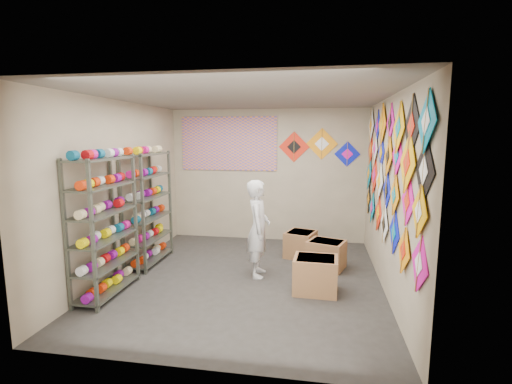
% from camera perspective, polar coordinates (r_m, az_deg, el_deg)
% --- Properties ---
extents(ground, '(4.50, 4.50, 0.00)m').
position_cam_1_polar(ground, '(5.81, -1.50, -13.20)').
color(ground, '#2C2926').
extents(room_walls, '(4.50, 4.50, 4.50)m').
position_cam_1_polar(room_walls, '(5.42, -1.57, 3.16)').
color(room_walls, tan).
rests_on(room_walls, ground).
extents(shelf_rack_front, '(0.40, 1.10, 1.90)m').
position_cam_1_polar(shelf_rack_front, '(5.40, -22.34, -4.99)').
color(shelf_rack_front, '#4C5147').
rests_on(shelf_rack_front, ground).
extents(shelf_rack_back, '(0.40, 1.10, 1.90)m').
position_cam_1_polar(shelf_rack_back, '(6.51, -16.32, -2.43)').
color(shelf_rack_back, '#4C5147').
rests_on(shelf_rack_back, ground).
extents(string_spools, '(0.12, 2.36, 0.12)m').
position_cam_1_polar(string_spools, '(5.93, -19.09, -2.70)').
color(string_spools, '#E41291').
rests_on(string_spools, ground).
extents(kite_wall_display, '(0.06, 4.20, 1.99)m').
position_cam_1_polar(kite_wall_display, '(5.39, 19.56, 3.16)').
color(kite_wall_display, '#E00FA6').
rests_on(kite_wall_display, room_walls).
extents(back_wall_kites, '(1.61, 0.02, 0.77)m').
position_cam_1_polar(back_wall_kites, '(7.53, 9.44, 6.77)').
color(back_wall_kites, red).
rests_on(back_wall_kites, room_walls).
extents(poster, '(2.00, 0.01, 1.10)m').
position_cam_1_polar(poster, '(7.75, -4.23, 7.43)').
color(poster, '#674DA7').
rests_on(poster, room_walls).
extents(shopkeeper, '(0.60, 0.44, 1.50)m').
position_cam_1_polar(shopkeeper, '(5.73, 0.36, -5.63)').
color(shopkeeper, silver).
rests_on(shopkeeper, ground).
extents(carton_a, '(0.62, 0.52, 0.50)m').
position_cam_1_polar(carton_a, '(5.34, 9.13, -12.45)').
color(carton_a, '#946840').
rests_on(carton_a, ground).
extents(carton_b, '(0.69, 0.62, 0.46)m').
position_cam_1_polar(carton_b, '(6.27, 10.74, -9.44)').
color(carton_b, '#946840').
rests_on(carton_b, ground).
extents(carton_c, '(0.61, 0.64, 0.46)m').
position_cam_1_polar(carton_c, '(6.78, 6.87, -7.97)').
color(carton_c, '#946840').
rests_on(carton_c, ground).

